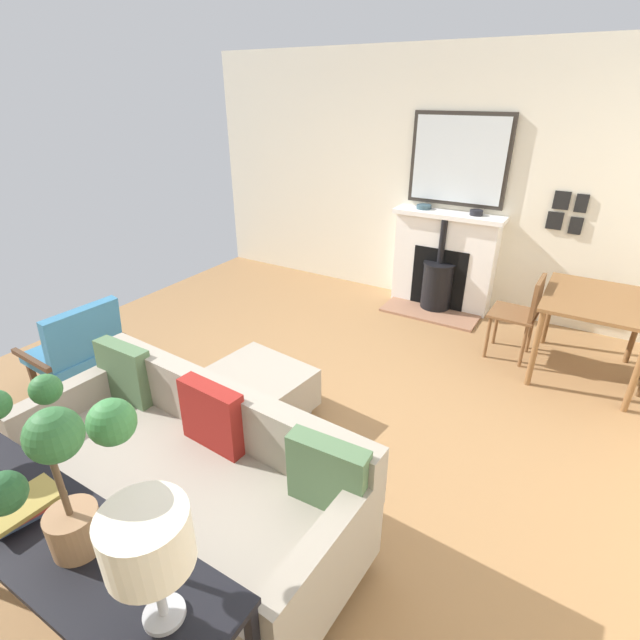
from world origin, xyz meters
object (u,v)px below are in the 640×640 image
object	(u,v)px
mantel_bowl_near	(424,206)
dining_chair_near_fireplace	(523,310)
ottoman	(261,388)
potted_plant	(65,465)
dining_table	(596,309)
sofa	(188,477)
fireplace	(442,266)
mantel_bowl_far	(476,212)
armchair_accent	(77,346)
book_stack	(24,507)
console_table	(46,536)
table_lamp_far_end	(147,542)

from	to	relation	value
mantel_bowl_near	dining_chair_near_fireplace	distance (m)	1.67
mantel_bowl_near	ottoman	world-z (taller)	mantel_bowl_near
potted_plant	dining_table	bearing A→B (deg)	157.74
potted_plant	sofa	bearing A→B (deg)	-158.68
fireplace	mantel_bowl_near	bearing A→B (deg)	-98.61
mantel_bowl_near	dining_table	bearing A→B (deg)	66.35
fireplace	mantel_bowl_near	xyz separation A→B (m)	(-0.05, -0.30, 0.64)
mantel_bowl_near	mantel_bowl_far	xyz separation A→B (m)	(0.00, 0.58, 0.01)
mantel_bowl_far	armchair_accent	world-z (taller)	mantel_bowl_far
mantel_bowl_near	dining_table	world-z (taller)	mantel_bowl_near
mantel_bowl_near	book_stack	distance (m)	4.56
console_table	table_lamp_far_end	distance (m)	0.83
mantel_bowl_near	armchair_accent	world-z (taller)	mantel_bowl_near
dining_table	table_lamp_far_end	bearing A→B (deg)	-16.21
ottoman	console_table	bearing A→B (deg)	9.33
mantel_bowl_far	table_lamp_far_end	distance (m)	4.55
console_table	dining_chair_near_fireplace	bearing A→B (deg)	161.64
potted_plant	book_stack	distance (m)	0.55
table_lamp_far_end	potted_plant	distance (m)	0.44
sofa	ottoman	xyz separation A→B (m)	(-1.03, -0.29, -0.11)
potted_plant	dining_chair_near_fireplace	distance (m)	3.87
armchair_accent	book_stack	world-z (taller)	armchair_accent
fireplace	dining_chair_near_fireplace	bearing A→B (deg)	52.57
fireplace	book_stack	world-z (taller)	fireplace
fireplace	potted_plant	distance (m)	4.52
mantel_bowl_near	table_lamp_far_end	size ratio (longest dim) A/B	0.35
table_lamp_far_end	dining_table	xyz separation A→B (m)	(-3.73, 1.08, -0.45)
mantel_bowl_far	potted_plant	distance (m)	4.52
console_table	ottoman	bearing A→B (deg)	-170.67
fireplace	table_lamp_far_end	distance (m)	4.56
table_lamp_far_end	dining_chair_near_fireplace	xyz separation A→B (m)	(-3.72, 0.53, -0.59)
sofa	dining_table	size ratio (longest dim) A/B	2.16
fireplace	sofa	bearing A→B (deg)	-3.37
mantel_bowl_near	ottoman	distance (m)	2.92
console_table	mantel_bowl_near	bearing A→B (deg)	-179.07
mantel_bowl_far	ottoman	distance (m)	3.02
sofa	potted_plant	world-z (taller)	potted_plant
ottoman	console_table	size ratio (longest dim) A/B	0.42
mantel_bowl_near	book_stack	xyz separation A→B (m)	(4.54, -0.04, -0.37)
mantel_bowl_far	console_table	bearing A→B (deg)	-6.37
mantel_bowl_far	armchair_accent	xyz separation A→B (m)	(3.29, -2.24, -0.69)
ottoman	console_table	xyz separation A→B (m)	(1.77, 0.29, 0.41)
dining_table	potted_plant	bearing A→B (deg)	-22.26
mantel_bowl_far	ottoman	size ratio (longest dim) A/B	0.17
console_table	potted_plant	xyz separation A→B (m)	(-0.03, 0.28, 0.50)
potted_plant	dining_chair_near_fireplace	bearing A→B (deg)	165.48
armchair_accent	dining_chair_near_fireplace	bearing A→B (deg)	129.74
armchair_accent	book_stack	size ratio (longest dim) A/B	2.80
fireplace	dining_chair_near_fireplace	world-z (taller)	fireplace
sofa	book_stack	world-z (taller)	sofa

